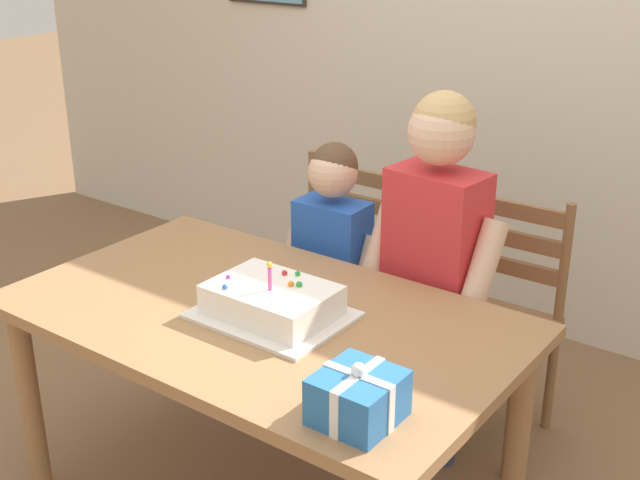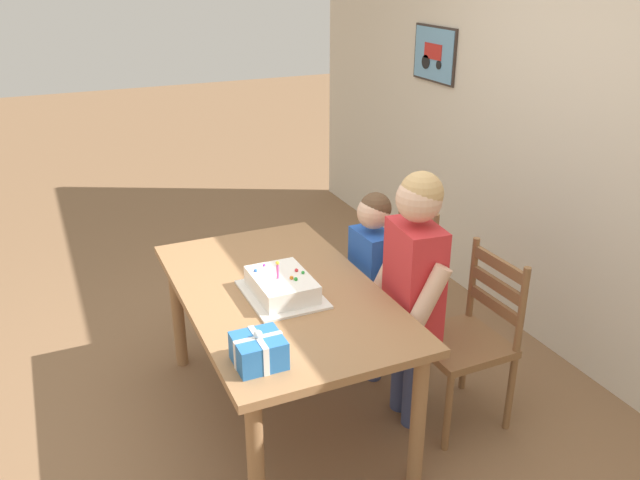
{
  "view_description": "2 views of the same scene",
  "coord_description": "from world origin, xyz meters",
  "views": [
    {
      "loc": [
        1.47,
        -1.7,
        1.88
      ],
      "look_at": [
        0.1,
        0.16,
        0.95
      ],
      "focal_mm": 46.5,
      "sensor_mm": 36.0,
      "label": 1
    },
    {
      "loc": [
        2.66,
        -0.97,
        2.24
      ],
      "look_at": [
        0.0,
        0.21,
        0.98
      ],
      "focal_mm": 36.69,
      "sensor_mm": 36.0,
      "label": 2
    }
  ],
  "objects": [
    {
      "name": "child_younger",
      "position": [
        -0.16,
        0.59,
        0.68
      ],
      "size": [
        0.4,
        0.23,
        1.11
      ],
      "color": "#38426B",
      "rests_on": "ground"
    },
    {
      "name": "birthday_cake",
      "position": [
        0.05,
        -0.01,
        0.8
      ],
      "size": [
        0.44,
        0.34,
        0.19
      ],
      "color": "white",
      "rests_on": "dining_table"
    },
    {
      "name": "chair_left",
      "position": [
        -0.38,
        0.87,
        0.47
      ],
      "size": [
        0.42,
        0.42,
        0.92
      ],
      "color": "brown",
      "rests_on": "ground"
    },
    {
      "name": "back_wall",
      "position": [
        -0.01,
        1.79,
        1.3
      ],
      "size": [
        6.4,
        0.11,
        2.6
      ],
      "color": "beige",
      "rests_on": "ground"
    },
    {
      "name": "chair_right",
      "position": [
        0.38,
        0.87,
        0.47
      ],
      "size": [
        0.43,
        0.43,
        0.92
      ],
      "color": "brown",
      "rests_on": "ground"
    },
    {
      "name": "gift_box_red_large",
      "position": [
        0.55,
        -0.3,
        0.81
      ],
      "size": [
        0.19,
        0.2,
        0.16
      ],
      "color": "#286BB7",
      "rests_on": "dining_table"
    },
    {
      "name": "dining_table",
      "position": [
        0.0,
        0.0,
        0.65
      ],
      "size": [
        1.56,
        0.92,
        0.75
      ],
      "color": "#9E7047",
      "rests_on": "ground"
    },
    {
      "name": "child_older",
      "position": [
        0.26,
        0.59,
        0.82
      ],
      "size": [
        0.51,
        0.3,
        1.35
      ],
      "color": "#38426B",
      "rests_on": "ground"
    }
  ]
}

